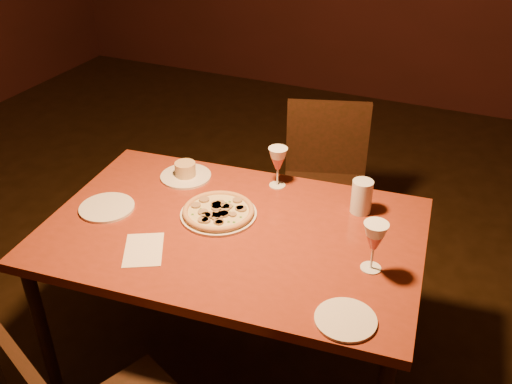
% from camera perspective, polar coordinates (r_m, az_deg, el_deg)
% --- Properties ---
extents(dining_table, '(1.46, 1.01, 0.74)m').
position_cam_1_polar(dining_table, '(2.15, -2.32, -5.08)').
color(dining_table, maroon).
rests_on(dining_table, floor).
extents(chair_far, '(0.53, 0.53, 0.87)m').
position_cam_1_polar(chair_far, '(2.93, 6.93, 1.19)').
color(chair_far, black).
rests_on(chair_far, floor).
extents(pizza_plate, '(0.29, 0.29, 0.03)m').
position_cam_1_polar(pizza_plate, '(2.18, -3.77, -1.96)').
color(pizza_plate, silver).
rests_on(pizza_plate, dining_table).
extents(ramekin_saucer, '(0.22, 0.22, 0.07)m').
position_cam_1_polar(ramekin_saucer, '(2.44, -7.06, 1.94)').
color(ramekin_saucer, silver).
rests_on(ramekin_saucer, dining_table).
extents(wine_glass_far, '(0.08, 0.08, 0.17)m').
position_cam_1_polar(wine_glass_far, '(2.33, 2.18, 2.48)').
color(wine_glass_far, '#CB5754').
rests_on(wine_glass_far, dining_table).
extents(wine_glass_right, '(0.08, 0.08, 0.18)m').
position_cam_1_polar(wine_glass_right, '(1.91, 11.67, -5.37)').
color(wine_glass_right, '#CB5754').
rests_on(wine_glass_right, dining_table).
extents(water_tumbler, '(0.08, 0.08, 0.13)m').
position_cam_1_polar(water_tumbler, '(2.21, 10.52, -0.45)').
color(water_tumbler, silver).
rests_on(water_tumbler, dining_table).
extents(side_plate_left, '(0.21, 0.21, 0.01)m').
position_cam_1_polar(side_plate_left, '(2.29, -14.69, -1.52)').
color(side_plate_left, silver).
rests_on(side_plate_left, dining_table).
extents(side_plate_near, '(0.19, 0.19, 0.01)m').
position_cam_1_polar(side_plate_near, '(1.76, 8.95, -12.50)').
color(side_plate_near, silver).
rests_on(side_plate_near, dining_table).
extents(menu_card, '(0.21, 0.23, 0.00)m').
position_cam_1_polar(menu_card, '(2.04, -11.18, -5.67)').
color(menu_card, white).
rests_on(menu_card, dining_table).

